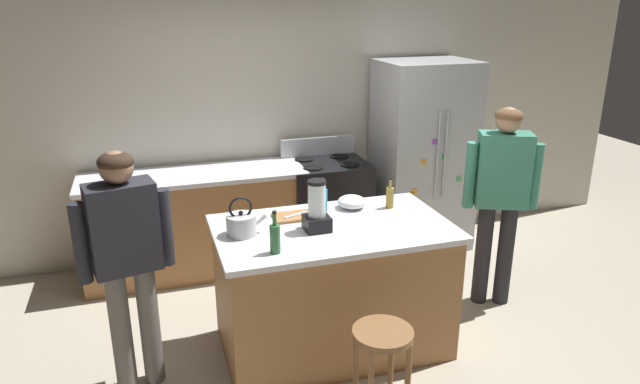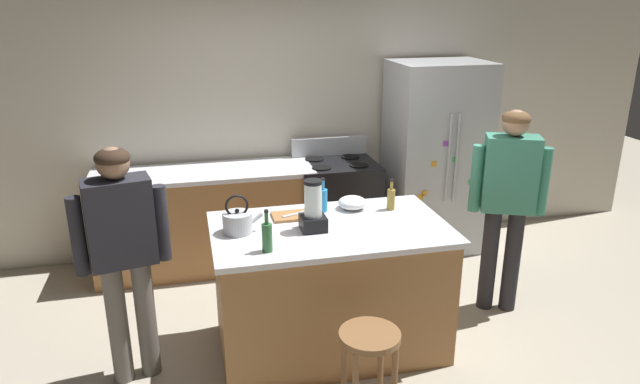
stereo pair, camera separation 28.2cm
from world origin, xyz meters
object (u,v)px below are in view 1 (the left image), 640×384
object	(u,v)px
mixing_bowl	(352,202)
tea_kettle	(242,224)
blender_appliance	(317,209)
chef_knife	(297,214)
bottle_olive_oil	(275,238)
person_by_island_left	(126,251)
bottle_soda	(323,199)
cutting_board	(294,216)
person_by_sink_right	(501,189)
bar_stool	(382,351)
kitchen_island	(333,287)
stove_range	(326,208)
refrigerator	(423,156)
bottle_vinegar	(390,197)

from	to	relation	value
mixing_bowl	tea_kettle	world-z (taller)	tea_kettle
blender_appliance	chef_knife	bearing A→B (deg)	104.47
bottle_olive_oil	blender_appliance	bearing A→B (deg)	37.35
tea_kettle	chef_knife	world-z (taller)	tea_kettle
person_by_island_left	mixing_bowl	distance (m)	1.64
bottle_soda	cutting_board	bearing A→B (deg)	-164.27
person_by_island_left	person_by_sink_right	xyz separation A→B (m)	(2.84, 0.25, 0.03)
person_by_island_left	bar_stool	distance (m)	1.67
kitchen_island	stove_range	world-z (taller)	stove_range
mixing_bowl	bar_stool	bearing A→B (deg)	-101.21
bar_stool	bottle_soda	size ratio (longest dim) A/B	2.45
bottle_olive_oil	tea_kettle	distance (m)	0.37
stove_range	mixing_bowl	world-z (taller)	stove_range
refrigerator	blender_appliance	bearing A→B (deg)	-136.03
refrigerator	tea_kettle	world-z (taller)	refrigerator
refrigerator	blender_appliance	distance (m)	2.21
bar_stool	tea_kettle	distance (m)	1.22
kitchen_island	bottle_vinegar	xyz separation A→B (m)	(0.52, 0.22, 0.56)
kitchen_island	tea_kettle	distance (m)	0.84
bottle_olive_oil	chef_knife	bearing A→B (deg)	61.77
bottle_vinegar	tea_kettle	size ratio (longest dim) A/B	0.86
stove_range	blender_appliance	world-z (taller)	blender_appliance
bar_stool	cutting_board	xyz separation A→B (m)	(-0.24, 1.07, 0.47)
kitchen_island	bottle_olive_oil	bearing A→B (deg)	-147.93
refrigerator	stove_range	size ratio (longest dim) A/B	1.66
bottle_olive_oil	bottle_soda	distance (m)	0.78
refrigerator	bottle_soda	distance (m)	1.88
bottle_soda	tea_kettle	distance (m)	0.70
person_by_sink_right	bottle_soda	world-z (taller)	person_by_sink_right
bar_stool	person_by_island_left	bearing A→B (deg)	150.05
stove_range	chef_knife	size ratio (longest dim) A/B	5.15
mixing_bowl	cutting_board	bearing A→B (deg)	-171.99
mixing_bowl	person_by_island_left	bearing A→B (deg)	-168.23
tea_kettle	person_by_sink_right	bearing A→B (deg)	4.49
kitchen_island	bar_stool	bearing A→B (deg)	-88.44
person_by_island_left	bottle_vinegar	xyz separation A→B (m)	(1.88, 0.26, 0.07)
tea_kettle	chef_knife	size ratio (longest dim) A/B	1.25
person_by_island_left	tea_kettle	size ratio (longest dim) A/B	5.84
cutting_board	mixing_bowl	bearing A→B (deg)	8.01
cutting_board	bottle_olive_oil	bearing A→B (deg)	-116.53
person_by_sink_right	mixing_bowl	xyz separation A→B (m)	(-1.24, 0.09, -0.00)
kitchen_island	bottle_olive_oil	xyz separation A→B (m)	(-0.48, -0.30, 0.58)
stove_range	bottle_soda	world-z (taller)	bottle_soda
cutting_board	refrigerator	bearing A→B (deg)	37.15
person_by_island_left	bottle_soda	world-z (taller)	person_by_island_left
kitchen_island	chef_knife	distance (m)	0.58
bottle_olive_oil	bottle_soda	bearing A→B (deg)	50.10
bar_stool	tea_kettle	xyz separation A→B (m)	(-0.65, 0.88, 0.54)
stove_range	cutting_board	world-z (taller)	stove_range
refrigerator	blender_appliance	size ratio (longest dim) A/B	5.32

